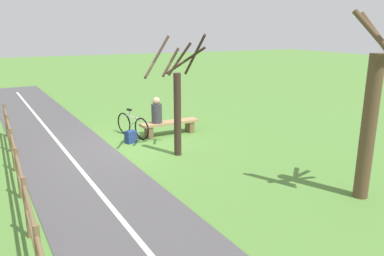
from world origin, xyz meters
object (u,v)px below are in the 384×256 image
Objects in this scene: bicycle at (133,125)px; tree_near_bench at (374,110)px; person_seated at (157,112)px; backpack at (131,137)px; bench at (170,125)px; tree_by_path at (178,100)px.

bicycle is 0.41× the size of tree_near_bench.
tree_near_bench is (-2.92, 6.36, 1.47)m from bicycle.
bicycle is at bearing -25.76° from person_seated.
bicycle is at bearing -65.31° from tree_near_bench.
person_seated is 1.20m from backpack.
tree_by_path reaches higher than bench.
tree_by_path is (2.31, -4.18, -0.34)m from tree_near_bench.
person_seated is at bearing -162.58° from backpack.
backpack is at bearing -41.44° from bicycle.
person_seated is at bearing -69.90° from tree_near_bench.
tree_by_path is at bearing 85.10° from person_seated.
bicycle is 0.49× the size of tree_by_path.
tree_by_path reaches higher than person_seated.
bicycle is at bearing -113.02° from backpack.
bicycle is 2.53m from tree_by_path.
backpack is 6.77m from tree_near_bench.
tree_near_bench is (-1.77, 6.06, 1.53)m from bench.
person_seated reaches higher than bicycle.
bicycle is at bearing -16.40° from bench.
backpack is at bearing -60.66° from tree_by_path.
person_seated is at bearing 0.00° from bench.
tree_near_bench reaches higher than backpack.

